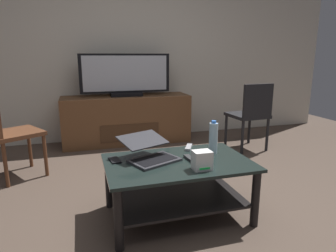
# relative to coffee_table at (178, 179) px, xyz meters

# --- Properties ---
(ground_plane) EXTENTS (7.68, 7.68, 0.00)m
(ground_plane) POSITION_rel_coffee_table_xyz_m (0.12, -0.02, -0.31)
(ground_plane) COLOR #4C3D33
(back_wall) EXTENTS (6.40, 0.12, 2.80)m
(back_wall) POSITION_rel_coffee_table_xyz_m (0.12, 2.45, 1.09)
(back_wall) COLOR beige
(back_wall) RESTS_ON ground
(coffee_table) EXTENTS (1.07, 0.68, 0.45)m
(coffee_table) POSITION_rel_coffee_table_xyz_m (0.00, 0.00, 0.00)
(coffee_table) COLOR black
(coffee_table) RESTS_ON ground
(media_cabinet) EXTENTS (1.75, 0.52, 0.66)m
(media_cabinet) POSITION_rel_coffee_table_xyz_m (-0.05, 2.13, 0.03)
(media_cabinet) COLOR brown
(media_cabinet) RESTS_ON ground
(television) EXTENTS (1.23, 0.20, 0.57)m
(television) POSITION_rel_coffee_table_xyz_m (-0.05, 2.11, 0.63)
(television) COLOR black
(television) RESTS_ON media_cabinet
(dining_chair) EXTENTS (0.47, 0.47, 0.88)m
(dining_chair) POSITION_rel_coffee_table_xyz_m (1.42, 1.29, 0.19)
(dining_chair) COLOR black
(dining_chair) RESTS_ON ground
(side_chair) EXTENTS (0.60, 0.60, 0.86)m
(side_chair) POSITION_rel_coffee_table_xyz_m (-1.37, 1.17, 0.19)
(side_chair) COLOR #59331E
(side_chair) RESTS_ON ground
(laptop) EXTENTS (0.47, 0.49, 0.17)m
(laptop) POSITION_rel_coffee_table_xyz_m (-0.19, 0.10, 0.20)
(laptop) COLOR #333338
(laptop) RESTS_ON coffee_table
(router_box) EXTENTS (0.13, 0.10, 0.13)m
(router_box) POSITION_rel_coffee_table_xyz_m (0.11, -0.20, 0.20)
(router_box) COLOR white
(router_box) RESTS_ON coffee_table
(water_bottle_near) EXTENTS (0.07, 0.07, 0.27)m
(water_bottle_near) POSITION_rel_coffee_table_xyz_m (0.33, 0.10, 0.27)
(water_bottle_near) COLOR silver
(water_bottle_near) RESTS_ON coffee_table
(cell_phone) EXTENTS (0.09, 0.15, 0.01)m
(cell_phone) POSITION_rel_coffee_table_xyz_m (-0.45, 0.14, 0.14)
(cell_phone) COLOR black
(cell_phone) RESTS_ON coffee_table
(tv_remote) EXTENTS (0.11, 0.16, 0.02)m
(tv_remote) POSITION_rel_coffee_table_xyz_m (0.19, 0.27, 0.15)
(tv_remote) COLOR #99999E
(tv_remote) RESTS_ON coffee_table
(soundbar_remote) EXTENTS (0.06, 0.16, 0.02)m
(soundbar_remote) POSITION_rel_coffee_table_xyz_m (0.10, -0.00, 0.15)
(soundbar_remote) COLOR #2D2D30
(soundbar_remote) RESTS_ON coffee_table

